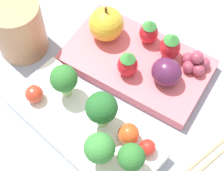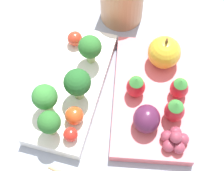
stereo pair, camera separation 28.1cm
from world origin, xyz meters
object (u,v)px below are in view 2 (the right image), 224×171
strawberry_2 (179,88)px  grape_cluster (175,140)px  broccoli_floret_0 (45,98)px  cherry_tomato_1 (74,116)px  plum (147,119)px  bento_box_savoury (72,87)px  bento_box_fruit (153,97)px  strawberry_0 (136,86)px  cherry_tomato_0 (75,39)px  cherry_tomato_2 (71,135)px  broccoli_floret_3 (77,83)px  broccoli_floret_2 (49,123)px  broccoli_floret_1 (90,48)px  apple (164,52)px  strawberry_1 (175,110)px

strawberry_2 → grape_cluster: strawberry_2 is taller
broccoli_floret_0 → cherry_tomato_1: size_ratio=2.05×
plum → bento_box_savoury: bearing=70.5°
bento_box_fruit → strawberry_2: strawberry_2 is taller
strawberry_0 → cherry_tomato_0: bearing=57.4°
cherry_tomato_0 → cherry_tomato_2: size_ratio=1.15×
broccoli_floret_3 → cherry_tomato_1: size_ratio=2.23×
strawberry_2 → strawberry_0: bearing=98.5°
broccoli_floret_0 → cherry_tomato_1: (-0.01, -0.04, -0.02)m
cherry_tomato_2 → grape_cluster: bearing=-82.0°
broccoli_floret_2 → cherry_tomato_1: size_ratio=1.83×
broccoli_floret_1 → cherry_tomato_2: broccoli_floret_1 is taller
broccoli_floret_2 → grape_cluster: 0.18m
bento_box_fruit → broccoli_floret_3: size_ratio=3.60×
apple → grape_cluster: apple is taller
strawberry_0 → plum: strawberry_0 is taller
plum → grape_cluster: bearing=-115.5°
strawberry_2 → cherry_tomato_0: bearing=70.7°
cherry_tomato_0 → cherry_tomato_1: bearing=-166.9°
broccoli_floret_0 → cherry_tomato_0: broccoli_floret_0 is taller
bento_box_fruit → cherry_tomato_2: size_ratio=10.35×
broccoli_floret_3 → strawberry_1: bearing=-92.9°
broccoli_floret_2 → broccoli_floret_1: bearing=-12.8°
bento_box_fruit → broccoli_floret_1: 0.12m
apple → grape_cluster: size_ratio=1.49×
apple → plum: 0.11m
strawberry_2 → broccoli_floret_3: bearing=102.1°
strawberry_0 → plum: (-0.05, -0.02, -0.00)m
broccoli_floret_3 → plum: (-0.03, -0.11, -0.02)m
strawberry_2 → grape_cluster: 0.08m
bento_box_fruit → cherry_tomato_0: 0.16m
broccoli_floret_2 → cherry_tomato_0: 0.16m
strawberry_1 → plum: bearing=117.2°
cherry_tomato_0 → cherry_tomato_1: cherry_tomato_1 is taller
cherry_tomato_2 → strawberry_0: 0.12m
bento_box_savoury → broccoli_floret_0: broccoli_floret_0 is taller
broccoli_floret_0 → plum: broccoli_floret_0 is taller
bento_box_savoury → cherry_tomato_1: 0.07m
cherry_tomato_0 → strawberry_0: strawberry_0 is taller
broccoli_floret_1 → strawberry_1: size_ratio=1.21×
cherry_tomato_0 → strawberry_1: bearing=-120.2°
apple → grape_cluster: 0.14m
cherry_tomato_0 → plum: plum is taller
cherry_tomato_0 → strawberry_1: 0.20m
broccoli_floret_1 → cherry_tomato_2: size_ratio=2.61×
broccoli_floret_1 → strawberry_0: (-0.04, -0.08, -0.02)m
broccoli_floret_1 → grape_cluster: bearing=-127.8°
strawberry_2 → broccoli_floret_0: bearing=108.1°
bento_box_savoury → apple: size_ratio=3.65×
bento_box_savoury → strawberry_0: bearing=-87.2°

